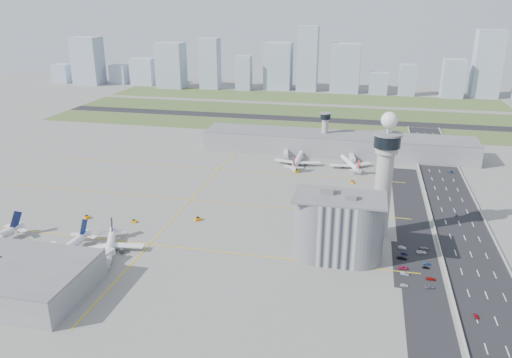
% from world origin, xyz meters
% --- Properties ---
extents(ground, '(1000.00, 1000.00, 0.00)m').
position_xyz_m(ground, '(0.00, 0.00, 0.00)').
color(ground, gray).
extents(grass_strip_0, '(480.00, 50.00, 0.08)m').
position_xyz_m(grass_strip_0, '(-20.00, 225.00, 0.04)').
color(grass_strip_0, '#49622E').
rests_on(grass_strip_0, ground).
extents(grass_strip_1, '(480.00, 60.00, 0.08)m').
position_xyz_m(grass_strip_1, '(-20.00, 300.00, 0.04)').
color(grass_strip_1, '#465F2D').
rests_on(grass_strip_1, ground).
extents(grass_strip_2, '(480.00, 70.00, 0.08)m').
position_xyz_m(grass_strip_2, '(-20.00, 380.00, 0.04)').
color(grass_strip_2, '#3E5327').
rests_on(grass_strip_2, ground).
extents(runway, '(480.00, 22.00, 0.10)m').
position_xyz_m(runway, '(-20.00, 262.00, 0.06)').
color(runway, black).
rests_on(runway, ground).
extents(highway, '(28.00, 500.00, 0.10)m').
position_xyz_m(highway, '(115.00, 0.00, 0.05)').
color(highway, black).
rests_on(highway, ground).
extents(barrier_left, '(0.60, 500.00, 1.20)m').
position_xyz_m(barrier_left, '(101.00, 0.00, 0.60)').
color(barrier_left, '#9E9E99').
rests_on(barrier_left, ground).
extents(barrier_right, '(0.60, 500.00, 1.20)m').
position_xyz_m(barrier_right, '(129.00, 0.00, 0.60)').
color(barrier_right, '#9E9E99').
rests_on(barrier_right, ground).
extents(landside_road, '(18.00, 260.00, 0.08)m').
position_xyz_m(landside_road, '(90.00, -10.00, 0.04)').
color(landside_road, black).
rests_on(landside_road, ground).
extents(parking_lot, '(20.00, 44.00, 0.10)m').
position_xyz_m(parking_lot, '(88.00, -22.00, 0.05)').
color(parking_lot, black).
rests_on(parking_lot, ground).
extents(taxiway_line_h_0, '(260.00, 0.60, 0.01)m').
position_xyz_m(taxiway_line_h_0, '(-40.00, -30.00, 0.01)').
color(taxiway_line_h_0, yellow).
rests_on(taxiway_line_h_0, ground).
extents(taxiway_line_h_1, '(260.00, 0.60, 0.01)m').
position_xyz_m(taxiway_line_h_1, '(-40.00, 30.00, 0.01)').
color(taxiway_line_h_1, yellow).
rests_on(taxiway_line_h_1, ground).
extents(taxiway_line_h_2, '(260.00, 0.60, 0.01)m').
position_xyz_m(taxiway_line_h_2, '(-40.00, 90.00, 0.01)').
color(taxiway_line_h_2, yellow).
rests_on(taxiway_line_h_2, ground).
extents(taxiway_line_v, '(0.60, 260.00, 0.01)m').
position_xyz_m(taxiway_line_v, '(-40.00, 30.00, 0.01)').
color(taxiway_line_v, yellow).
rests_on(taxiway_line_v, ground).
extents(control_tower, '(14.00, 14.00, 64.50)m').
position_xyz_m(control_tower, '(72.00, 8.00, 35.04)').
color(control_tower, '#ADAAA5').
rests_on(control_tower, ground).
extents(secondary_tower, '(8.60, 8.60, 31.90)m').
position_xyz_m(secondary_tower, '(30.00, 150.00, 18.80)').
color(secondary_tower, '#ADAAA5').
rests_on(secondary_tower, ground).
extents(admin_building, '(42.00, 24.00, 33.50)m').
position_xyz_m(admin_building, '(51.99, -22.00, 15.30)').
color(admin_building, '#B2B2B7').
rests_on(admin_building, ground).
extents(terminal_pier, '(210.00, 32.00, 15.80)m').
position_xyz_m(terminal_pier, '(40.00, 148.00, 7.90)').
color(terminal_pier, gray).
rests_on(terminal_pier, ground).
extents(airplane_near_b, '(38.31, 44.39, 11.95)m').
position_xyz_m(airplane_near_b, '(-73.84, -52.97, 5.98)').
color(airplane_near_b, white).
rests_on(airplane_near_b, ground).
extents(airplane_near_c, '(45.61, 48.66, 10.86)m').
position_xyz_m(airplane_near_c, '(-54.70, -42.58, 5.43)').
color(airplane_near_c, white).
rests_on(airplane_near_c, ground).
extents(airplane_far_a, '(34.82, 40.79, 11.29)m').
position_xyz_m(airplane_far_a, '(14.03, 113.10, 5.65)').
color(airplane_far_a, white).
rests_on(airplane_far_a, ground).
extents(airplane_far_b, '(43.28, 46.38, 10.43)m').
position_xyz_m(airplane_far_b, '(52.28, 115.19, 5.22)').
color(airplane_far_b, white).
rests_on(airplane_far_b, ground).
extents(jet_bridge_near_1, '(5.39, 14.31, 5.70)m').
position_xyz_m(jet_bridge_near_1, '(-83.00, -61.00, 2.85)').
color(jet_bridge_near_1, silver).
rests_on(jet_bridge_near_1, ground).
extents(jet_bridge_near_2, '(5.39, 14.31, 5.70)m').
position_xyz_m(jet_bridge_near_2, '(-53.00, -61.00, 2.85)').
color(jet_bridge_near_2, silver).
rests_on(jet_bridge_near_2, ground).
extents(jet_bridge_far_0, '(5.39, 14.31, 5.70)m').
position_xyz_m(jet_bridge_far_0, '(2.00, 132.00, 2.85)').
color(jet_bridge_far_0, silver).
rests_on(jet_bridge_far_0, ground).
extents(jet_bridge_far_1, '(5.39, 14.31, 5.70)m').
position_xyz_m(jet_bridge_far_1, '(52.00, 132.00, 2.85)').
color(jet_bridge_far_1, silver).
rests_on(jet_bridge_far_1, ground).
extents(tug_0, '(2.00, 2.90, 1.68)m').
position_xyz_m(tug_0, '(-98.45, -46.15, 0.84)').
color(tug_0, yellow).
rests_on(tug_0, ground).
extents(tug_1, '(4.03, 3.80, 1.93)m').
position_xyz_m(tug_1, '(-87.31, -8.42, 0.96)').
color(tug_1, orange).
rests_on(tug_1, ground).
extents(tug_2, '(3.06, 2.30, 1.65)m').
position_xyz_m(tug_2, '(-59.26, -7.57, 0.82)').
color(tug_2, orange).
rests_on(tug_2, ground).
extents(tug_3, '(4.25, 4.15, 2.05)m').
position_xyz_m(tug_3, '(-25.78, 2.60, 1.03)').
color(tug_3, orange).
rests_on(tug_3, ground).
extents(tug_4, '(4.06, 4.42, 2.12)m').
position_xyz_m(tug_4, '(15.54, 96.24, 1.06)').
color(tug_4, yellow).
rests_on(tug_4, ground).
extents(tug_5, '(3.44, 3.10, 1.66)m').
position_xyz_m(tug_5, '(55.14, 82.06, 0.83)').
color(tug_5, orange).
rests_on(tug_5, ground).
extents(car_lot_0, '(3.43, 1.48, 1.16)m').
position_xyz_m(car_lot_0, '(82.12, -42.28, 0.58)').
color(car_lot_0, silver).
rests_on(car_lot_0, ground).
extents(car_lot_1, '(4.02, 1.77, 1.28)m').
position_xyz_m(car_lot_1, '(82.90, -32.41, 0.64)').
color(car_lot_1, '#96979B').
rests_on(car_lot_1, ground).
extents(car_lot_2, '(4.77, 2.49, 1.28)m').
position_xyz_m(car_lot_2, '(82.42, -27.42, 0.64)').
color(car_lot_2, '#AB1F44').
rests_on(car_lot_2, ground).
extents(car_lot_3, '(4.59, 2.27, 1.28)m').
position_xyz_m(car_lot_3, '(82.46, -17.97, 0.64)').
color(car_lot_3, black).
rests_on(car_lot_3, ground).
extents(car_lot_4, '(3.52, 1.83, 1.14)m').
position_xyz_m(car_lot_4, '(83.78, -13.11, 0.57)').
color(car_lot_4, navy).
rests_on(car_lot_4, ground).
extents(car_lot_5, '(3.92, 1.92, 1.24)m').
position_xyz_m(car_lot_5, '(82.97, -7.19, 0.62)').
color(car_lot_5, '#BDBDBD').
rests_on(car_lot_5, ground).
extents(car_lot_6, '(4.47, 2.61, 1.17)m').
position_xyz_m(car_lot_6, '(92.58, -41.46, 0.58)').
color(car_lot_6, slate).
rests_on(car_lot_6, ground).
extents(car_lot_7, '(4.19, 1.85, 1.19)m').
position_xyz_m(car_lot_7, '(93.82, -34.42, 0.60)').
color(car_lot_7, maroon).
rests_on(car_lot_7, ground).
extents(car_lot_8, '(3.27, 1.48, 1.09)m').
position_xyz_m(car_lot_8, '(92.61, -24.58, 0.54)').
color(car_lot_8, black).
rests_on(car_lot_8, ground).
extents(car_lot_9, '(3.41, 1.42, 1.10)m').
position_xyz_m(car_lot_9, '(93.27, -21.23, 0.55)').
color(car_lot_9, navy).
rests_on(car_lot_9, ground).
extents(car_lot_10, '(4.71, 2.32, 1.29)m').
position_xyz_m(car_lot_10, '(91.87, -10.00, 0.64)').
color(car_lot_10, white).
rests_on(car_lot_10, ground).
extents(car_lot_11, '(4.57, 2.19, 1.28)m').
position_xyz_m(car_lot_11, '(93.57, -5.49, 0.64)').
color(car_lot_11, gray).
rests_on(car_lot_11, ground).
extents(car_hw_0, '(1.75, 3.40, 1.11)m').
position_xyz_m(car_hw_0, '(107.96, -59.18, 0.55)').
color(car_hw_0, maroon).
rests_on(car_hw_0, ground).
extents(car_hw_1, '(1.49, 3.47, 1.11)m').
position_xyz_m(car_hw_1, '(114.27, 40.44, 0.56)').
color(car_hw_1, '#222129').
rests_on(car_hw_1, ground).
extents(car_hw_2, '(2.63, 4.58, 1.20)m').
position_xyz_m(car_hw_2, '(122.38, 118.60, 0.60)').
color(car_hw_2, navy).
rests_on(car_hw_2, ground).
extents(car_hw_4, '(1.80, 3.65, 1.20)m').
position_xyz_m(car_hw_4, '(108.95, 180.07, 0.60)').
color(car_hw_4, '#979BA9').
rests_on(car_hw_4, ground).
extents(skyline_bldg_0, '(24.05, 19.24, 26.50)m').
position_xyz_m(skyline_bldg_0, '(-377.77, 421.70, 13.25)').
color(skyline_bldg_0, '#9EADC1').
rests_on(skyline_bldg_0, ground).
extents(skyline_bldg_1, '(37.63, 30.10, 65.60)m').
position_xyz_m(skyline_bldg_1, '(-331.22, 417.61, 32.80)').
color(skyline_bldg_1, '#9EADC1').
rests_on(skyline_bldg_1, ground).
extents(skyline_bldg_2, '(22.81, 18.25, 26.79)m').
position_xyz_m(skyline_bldg_2, '(-291.25, 430.16, 13.39)').
color(skyline_bldg_2, '#9EADC1').
rests_on(skyline_bldg_2, ground).
extents(skyline_bldg_3, '(32.30, 25.84, 36.93)m').
position_xyz_m(skyline_bldg_3, '(-252.58, 431.35, 18.47)').
color(skyline_bldg_3, '#9EADC1').
rests_on(skyline_bldg_3, ground).
extents(skyline_bldg_4, '(35.81, 28.65, 60.36)m').
position_xyz_m(skyline_bldg_4, '(-204.47, 415.19, 30.18)').
color(skyline_bldg_4, '#9EADC1').
rests_on(skyline_bldg_4, ground).
extents(skyline_bldg_5, '(25.49, 20.39, 66.89)m').
position_xyz_m(skyline_bldg_5, '(-150.11, 419.66, 33.44)').
color(skyline_bldg_5, '#9EADC1').
rests_on(skyline_bldg_5, ground).
extents(skyline_bldg_6, '(20.04, 16.03, 45.20)m').
position_xyz_m(skyline_bldg_6, '(-102.68, 417.90, 22.60)').
color(skyline_bldg_6, '#9EADC1').
rests_on(skyline_bldg_6, ground).
extents(skyline_bldg_7, '(35.76, 28.61, 61.22)m').
position_xyz_m(skyline_bldg_7, '(-59.44, 436.89, 30.61)').
color(skyline_bldg_7, '#9EADC1').
rests_on(skyline_bldg_7, ground).
extents(skyline_bldg_8, '(26.33, 21.06, 83.39)m').
position_xyz_m(skyline_bldg_8, '(-19.42, 431.56, 41.69)').
color(skyline_bldg_8, '#9EADC1').
rests_on(skyline_bldg_8, ground).
extents(skyline_bldg_9, '(36.96, 29.57, 62.11)m').
position_xyz_m(skyline_bldg_9, '(30.27, 432.32, 31.06)').
color(skyline_bldg_9, '#9EADC1').
rests_on(skyline_bldg_9, ground).
extents(skyline_bldg_10, '(23.01, 18.41, 27.75)m').
position_xyz_m(skyline_bldg_10, '(73.27, 423.68, 13.87)').
color(skyline_bldg_10, '#9EADC1').
rests_on(skyline_bldg_10, ground).
extents(skyline_bldg_11, '(20.22, 16.18, 38.97)m').
position_xyz_m(skyline_bldg_11, '(108.28, 423.34, 19.48)').
color(skyline_bldg_11, '#9EADC1').
rests_on(skyline_bldg_11, ground).
extents(skyline_bldg_12, '(26.14, 20.92, 46.89)m').
position_xyz_m(skyline_bldg_12, '(162.17, 421.29, 23.44)').
color(skyline_bldg_12, '#9EADC1').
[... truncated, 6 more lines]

